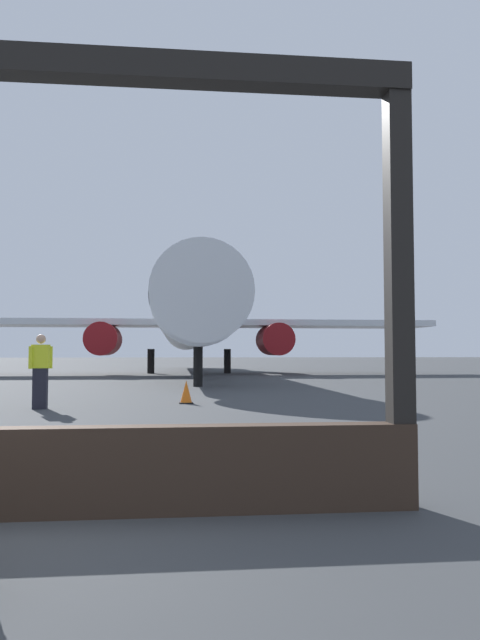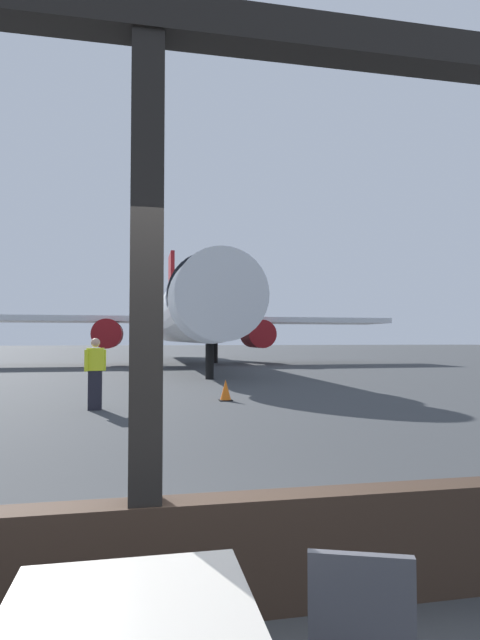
# 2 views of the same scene
# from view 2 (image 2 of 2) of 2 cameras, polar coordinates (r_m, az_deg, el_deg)

# --- Properties ---
(ground_plane) EXTENTS (220.00, 220.00, 0.00)m
(ground_plane) POSITION_cam_2_polar(r_m,az_deg,el_deg) (43.16, -11.16, -4.47)
(ground_plane) COLOR #383A3D
(window_frame) EXTENTS (8.10, 0.24, 3.84)m
(window_frame) POSITION_cam_2_polar(r_m,az_deg,el_deg) (3.15, -10.68, -9.25)
(window_frame) COLOR #38281E
(window_frame) RESTS_ON ground
(airplane) EXTENTS (29.69, 34.28, 10.24)m
(airplane) POSITION_cam_2_polar(r_m,az_deg,el_deg) (34.94, -6.39, 0.50)
(airplane) COLOR silver
(airplane) RESTS_ON ground
(ground_crew_worker) EXTENTS (0.49, 0.36, 1.74)m
(ground_crew_worker) POSITION_cam_2_polar(r_m,az_deg,el_deg) (12.74, -16.15, -5.77)
(ground_crew_worker) COLOR black
(ground_crew_worker) RESTS_ON ground
(traffic_cone) EXTENTS (0.36, 0.36, 0.59)m
(traffic_cone) POSITION_cam_2_polar(r_m,az_deg,el_deg) (14.11, -1.65, -8.04)
(traffic_cone) COLOR orange
(traffic_cone) RESTS_ON ground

